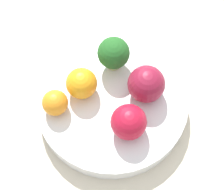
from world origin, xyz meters
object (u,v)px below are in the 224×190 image
object	(u,v)px
broccoli	(114,54)
orange_back	(55,103)
apple_green	(146,84)
orange_front	(82,83)
bowl	(112,102)
apple_red	(129,122)

from	to	relation	value
broccoli	orange_back	distance (m)	0.12
apple_green	orange_front	distance (m)	0.10
orange_back	apple_green	bearing A→B (deg)	132.27
bowl	apple_green	world-z (taller)	apple_green
orange_front	apple_red	bearing A→B (deg)	79.14
bowl	broccoli	xyz separation A→B (m)	(-0.05, -0.03, 0.05)
apple_red	apple_green	world-z (taller)	apple_green
bowl	orange_back	size ratio (longest dim) A/B	6.10
apple_red	orange_front	xyz separation A→B (m)	(-0.02, -0.09, -0.00)
bowl	apple_green	distance (m)	0.07
orange_back	orange_front	bearing A→B (deg)	158.98
apple_red	bowl	bearing A→B (deg)	-123.37
apple_green	orange_front	xyz separation A→B (m)	(0.05, -0.09, -0.00)
apple_red	orange_front	size ratio (longest dim) A/B	1.10
broccoli	orange_back	size ratio (longest dim) A/B	1.55
broccoli	orange_front	bearing A→B (deg)	-15.13
apple_red	orange_back	world-z (taller)	apple_red
bowl	orange_front	size ratio (longest dim) A/B	4.99
bowl	broccoli	world-z (taller)	broccoli
apple_green	bowl	bearing A→B (deg)	-48.38
orange_front	orange_back	xyz separation A→B (m)	(0.05, -0.02, -0.00)
bowl	apple_red	xyz separation A→B (m)	(0.03, 0.05, 0.04)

